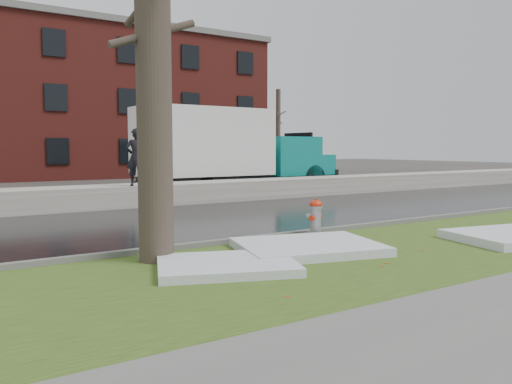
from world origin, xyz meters
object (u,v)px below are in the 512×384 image
box_truck (227,149)px  worker (136,157)px  fire_hydrant (315,217)px  tree (153,38)px

box_truck → worker: 6.63m
fire_hydrant → worker: size_ratio=0.45×
fire_hydrant → box_truck: box_truck is taller
box_truck → fire_hydrant: bearing=-110.7°
tree → worker: bearing=73.4°
tree → box_truck: size_ratio=0.68×
fire_hydrant → box_truck: 12.00m
fire_hydrant → worker: 7.73m
fire_hydrant → worker: (-1.46, 7.49, 1.20)m
fire_hydrant → tree: bearing=163.3°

